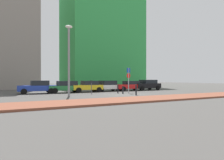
% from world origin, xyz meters
% --- Properties ---
extents(ground_plane, '(120.00, 120.00, 0.00)m').
position_xyz_m(ground_plane, '(0.00, 0.00, 0.00)').
color(ground_plane, '#4C4947').
extents(sidewalk_brick, '(40.00, 3.53, 0.14)m').
position_xyz_m(sidewalk_brick, '(0.00, -5.38, 0.07)').
color(sidewalk_brick, brown).
rests_on(sidewalk_brick, ground).
extents(parked_car_blue, '(4.18, 1.93, 1.49)m').
position_xyz_m(parked_car_blue, '(-8.21, 5.73, 0.76)').
color(parked_car_blue, '#1E389E').
rests_on(parked_car_blue, ground).
extents(parked_car_green, '(4.08, 1.96, 1.43)m').
position_xyz_m(parked_car_green, '(-5.01, 5.65, 0.76)').
color(parked_car_green, '#237238').
rests_on(parked_car_green, ground).
extents(parked_car_yellow, '(3.93, 1.95, 1.44)m').
position_xyz_m(parked_car_yellow, '(-2.24, 5.60, 0.75)').
color(parked_car_yellow, gold).
rests_on(parked_car_yellow, ground).
extents(parked_car_white, '(4.32, 2.29, 1.45)m').
position_xyz_m(parked_car_white, '(0.80, 5.95, 0.75)').
color(parked_car_white, white).
rests_on(parked_car_white, ground).
extents(parked_car_red, '(4.41, 1.96, 1.39)m').
position_xyz_m(parked_car_red, '(4.23, 5.63, 0.73)').
color(parked_car_red, red).
rests_on(parked_car_red, ground).
extents(parked_car_black, '(4.40, 2.21, 1.55)m').
position_xyz_m(parked_car_black, '(7.23, 5.67, 0.80)').
color(parked_car_black, black).
rests_on(parked_car_black, ground).
extents(parking_sign_post, '(0.59, 0.18, 3.00)m').
position_xyz_m(parking_sign_post, '(1.39, 1.53, 1.89)').
color(parking_sign_post, gray).
rests_on(parking_sign_post, ground).
extents(parking_meter, '(0.18, 0.14, 1.51)m').
position_xyz_m(parking_meter, '(-2.89, 2.56, 0.97)').
color(parking_meter, '#4C4C51').
rests_on(parking_meter, ground).
extents(street_lamp, '(0.70, 0.36, 6.85)m').
position_xyz_m(street_lamp, '(-6.01, 0.53, 4.04)').
color(street_lamp, gray).
rests_on(street_lamp, ground).
extents(traffic_bollard_near, '(0.15, 0.15, 1.09)m').
position_xyz_m(traffic_bollard_near, '(0.48, -1.37, 0.55)').
color(traffic_bollard_near, black).
rests_on(traffic_bollard_near, ground).
extents(traffic_bollard_mid, '(0.15, 0.15, 0.88)m').
position_xyz_m(traffic_bollard_mid, '(0.33, 1.04, 0.44)').
color(traffic_bollard_mid, black).
rests_on(traffic_bollard_mid, ground).
extents(traffic_bollard_far, '(0.13, 0.13, 0.99)m').
position_xyz_m(traffic_bollard_far, '(0.18, 1.95, 0.49)').
color(traffic_bollard_far, black).
rests_on(traffic_bollard_far, ground).
extents(building_colorful_midrise, '(16.85, 13.53, 24.01)m').
position_xyz_m(building_colorful_midrise, '(8.52, 25.29, 12.01)').
color(building_colorful_midrise, green).
rests_on(building_colorful_midrise, ground).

